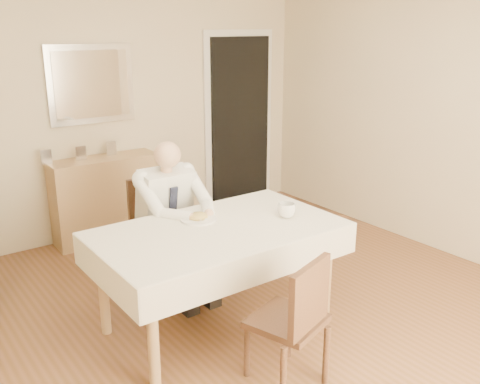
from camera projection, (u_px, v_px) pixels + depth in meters
room at (272, 154)px, 3.47m from camera, size 5.00×5.02×2.60m
doorway at (239, 122)px, 6.33m from camera, size 0.96×0.07×2.10m
mirror at (91, 84)px, 5.17m from camera, size 0.86×0.04×0.76m
dining_table at (218, 239)px, 3.74m from camera, size 1.72×1.02×0.75m
chair_far at (159, 225)px, 4.47m from camera, size 0.46×0.46×0.90m
chair_near at (296, 317)px, 3.12m from camera, size 0.50×0.51×0.85m
seated_man at (176, 213)px, 4.19m from camera, size 0.48×0.72×1.24m
plate at (198, 219)px, 3.85m from camera, size 0.26×0.26×0.02m
food at (198, 216)px, 3.85m from camera, size 0.14×0.14×0.06m
knife at (207, 218)px, 3.83m from camera, size 0.01×0.13×0.01m
fork at (198, 220)px, 3.78m from camera, size 0.01×0.13×0.01m
coffee_mug at (287, 210)px, 3.90m from camera, size 0.18×0.18×0.11m
sideboard at (106, 199)px, 5.39m from camera, size 1.07×0.40×0.85m
photo_frame_left at (46, 157)px, 4.99m from camera, size 0.10×0.02×0.14m
photo_frame_center at (81, 153)px, 5.14m from camera, size 0.10×0.02×0.14m
photo_frame_right at (111, 148)px, 5.35m from camera, size 0.10×0.02×0.14m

